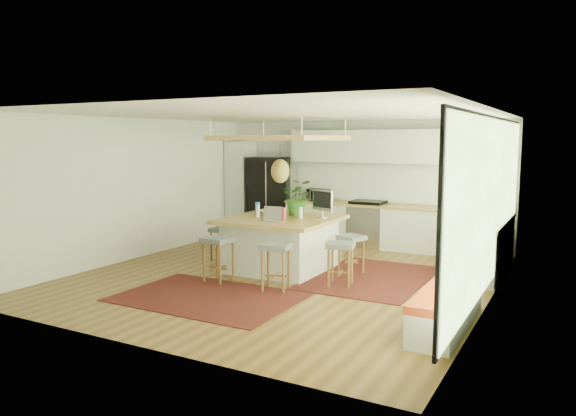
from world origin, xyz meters
The scene contains 35 objects.
floor centered at (0.00, 0.00, 0.00)m, with size 7.00×7.00×0.00m, color #513717.
ceiling centered at (0.00, 0.00, 2.70)m, with size 7.00×7.00×0.00m, color white.
wall_back centered at (0.00, 3.50, 1.35)m, with size 6.50×6.50×0.00m, color silver.
wall_front centered at (0.00, -3.50, 1.35)m, with size 6.50×6.50×0.00m, color silver.
wall_left centered at (-3.25, 0.00, 1.35)m, with size 7.00×7.00×0.00m, color silver.
wall_right centered at (3.25, 0.00, 1.35)m, with size 7.00×7.00×0.00m, color silver.
window_wall centered at (3.22, 0.00, 1.40)m, with size 0.10×6.20×2.60m, color black, non-canonical shape.
pantry centered at (-2.95, 3.18, 1.12)m, with size 0.55×0.60×2.25m, color silver.
back_counter_base centered at (0.55, 3.18, 0.44)m, with size 4.20×0.60×0.88m, color silver.
back_counter_top centered at (0.55, 3.18, 0.90)m, with size 4.24×0.64×0.05m, color olive.
backsplash centered at (0.55, 3.48, 1.35)m, with size 4.20×0.02×0.80m, color white.
upper_cabinets centered at (0.55, 3.32, 2.15)m, with size 4.20×0.34×0.70m, color silver.
range centered at (0.30, 3.18, 0.50)m, with size 0.76×0.62×1.00m, color #A5A5AA, non-canonical shape.
right_counter_base centered at (2.93, 2.00, 0.44)m, with size 0.60×2.50×0.88m, color silver.
right_counter_top centered at (2.93, 2.00, 0.90)m, with size 0.64×2.54×0.05m, color olive.
window_bench centered at (2.95, -1.20, 0.25)m, with size 0.52×2.00×0.50m, color silver, non-canonical shape.
ceiling_panel centered at (-0.30, 0.40, 2.05)m, with size 1.86×1.86×0.80m, color olive, non-canonical shape.
rug_near centered at (-0.40, -1.59, 0.01)m, with size 2.60×1.80×0.01m, color black.
rug_right centered at (1.30, 0.63, 0.01)m, with size 1.80×2.60×0.01m, color black.
fridge centered at (-2.16, 3.19, 0.93)m, with size 0.94×0.73×1.88m, color black, non-canonical shape.
island centered at (-0.31, 0.43, 0.47)m, with size 1.85×1.85×0.93m, color olive, non-canonical shape.
stool_near_left centered at (-0.78, -0.79, 0.35)m, with size 0.43×0.43×0.73m, color #4A5052, non-canonical shape.
stool_near_right centered at (0.28, -0.77, 0.35)m, with size 0.43×0.43×0.73m, color #4A5052, non-canonical shape.
stool_right_front centered at (1.06, -0.09, 0.35)m, with size 0.41×0.41×0.70m, color #4A5052, non-canonical shape.
stool_right_back centered at (0.89, 0.77, 0.35)m, with size 0.39×0.39×0.66m, color #4A5052, non-canonical shape.
stool_left_side centered at (-1.67, 0.55, 0.35)m, with size 0.37×0.37×0.63m, color #4A5052, non-canonical shape.
laptop centered at (-0.28, 0.03, 1.05)m, with size 0.34×0.36×0.25m, color #A5A5AA, non-canonical shape.
monitor centered at (0.33, 0.79, 1.19)m, with size 0.53×0.19×0.49m, color #A5A5AA, non-canonical shape.
microwave centered at (-0.86, 3.15, 1.09)m, with size 0.48×0.27×0.32m, color #A5A5AA.
island_plant centered at (-0.20, 0.89, 1.19)m, with size 0.59×0.65×0.51m, color #1E4C19.
island_bowl centered at (-0.80, 0.75, 0.96)m, with size 0.22×0.22×0.05m, color silver.
island_bottle_0 centered at (-0.86, 0.53, 1.03)m, with size 0.07×0.07×0.19m, color #3674D8.
island_bottle_1 centered at (-0.71, 0.28, 1.03)m, with size 0.07×0.07×0.19m, color white.
island_bottle_2 centered at (-0.06, 0.13, 1.03)m, with size 0.07×0.07×0.19m, color #9A3339.
island_bottle_3 centered at (0.04, 0.48, 1.03)m, with size 0.07×0.07×0.19m, color silver.
Camera 1 is at (4.34, -7.86, 2.30)m, focal length 34.12 mm.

